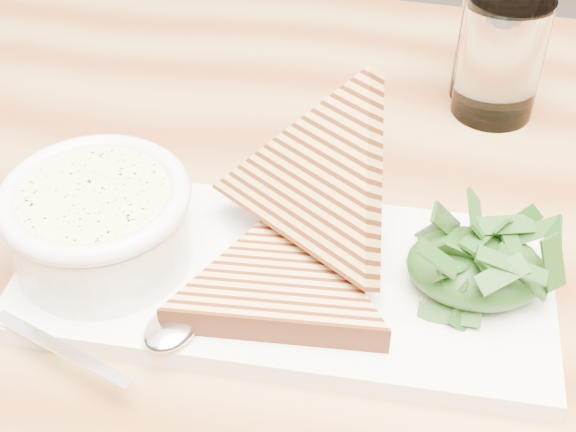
# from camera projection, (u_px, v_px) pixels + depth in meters

# --- Properties ---
(table_top) EXTENTS (1.39, 1.00, 0.04)m
(table_top) POSITION_uv_depth(u_px,v_px,m) (404.00, 308.00, 0.58)
(table_top) COLOR #9E7B4A
(table_top) RESTS_ON ground
(platter) EXTENTS (0.37, 0.18, 0.02)m
(platter) POSITION_uv_depth(u_px,v_px,m) (284.00, 280.00, 0.56)
(platter) COLOR white
(platter) RESTS_ON table_top
(soup_bowl) EXTENTS (0.12, 0.12, 0.05)m
(soup_bowl) POSITION_uv_depth(u_px,v_px,m) (101.00, 231.00, 0.55)
(soup_bowl) COLOR white
(soup_bowl) RESTS_ON platter
(soup) EXTENTS (0.10, 0.10, 0.01)m
(soup) POSITION_uv_depth(u_px,v_px,m) (94.00, 198.00, 0.53)
(soup) COLOR #F4DF93
(soup) RESTS_ON soup_bowl
(bowl_rim) EXTENTS (0.13, 0.13, 0.01)m
(bowl_rim) POSITION_uv_depth(u_px,v_px,m) (94.00, 196.00, 0.53)
(bowl_rim) COLOR white
(bowl_rim) RESTS_ON soup_bowl
(sandwich_flat) EXTENTS (0.17, 0.17, 0.02)m
(sandwich_flat) POSITION_uv_depth(u_px,v_px,m) (281.00, 283.00, 0.53)
(sandwich_flat) COLOR tan
(sandwich_flat) RESTS_ON platter
(sandwich_lean) EXTENTS (0.24, 0.24, 0.19)m
(sandwich_lean) POSITION_uv_depth(u_px,v_px,m) (319.00, 182.00, 0.54)
(sandwich_lean) COLOR tan
(sandwich_lean) RESTS_ON sandwich_flat
(salad_base) EXTENTS (0.09, 0.07, 0.04)m
(salad_base) POSITION_uv_depth(u_px,v_px,m) (476.00, 268.00, 0.53)
(salad_base) COLOR black
(salad_base) RESTS_ON platter
(arugula_pile) EXTENTS (0.11, 0.10, 0.05)m
(arugula_pile) POSITION_uv_depth(u_px,v_px,m) (478.00, 258.00, 0.52)
(arugula_pile) COLOR #275A1A
(arugula_pile) RESTS_ON platter
(spoon_bowl) EXTENTS (0.05, 0.05, 0.01)m
(spoon_bowl) POSITION_uv_depth(u_px,v_px,m) (171.00, 328.00, 0.51)
(spoon_bowl) COLOR silver
(spoon_bowl) RESTS_ON platter
(spoon_handle) EXTENTS (0.10, 0.05, 0.00)m
(spoon_handle) POSITION_uv_depth(u_px,v_px,m) (62.00, 349.00, 0.50)
(spoon_handle) COLOR silver
(spoon_handle) RESTS_ON platter
(glass_near) EXTENTS (0.07, 0.07, 0.11)m
(glass_near) POSITION_uv_depth(u_px,v_px,m) (501.00, 57.00, 0.69)
(glass_near) COLOR white
(glass_near) RESTS_ON table_top
(glass_far) EXTENTS (0.06, 0.06, 0.10)m
(glass_far) POSITION_uv_depth(u_px,v_px,m) (492.00, 48.00, 0.71)
(glass_far) COLOR white
(glass_far) RESTS_ON table_top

